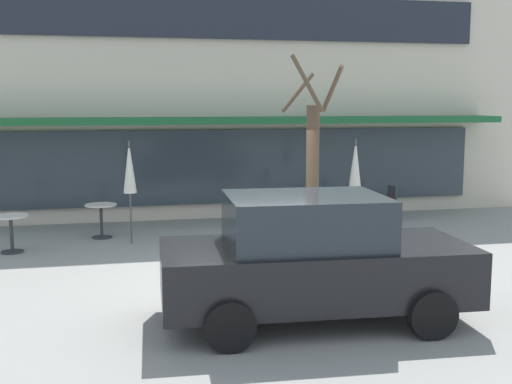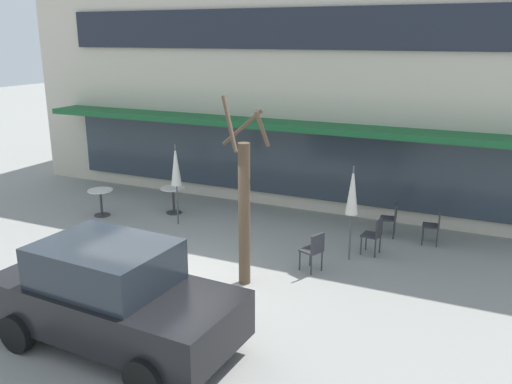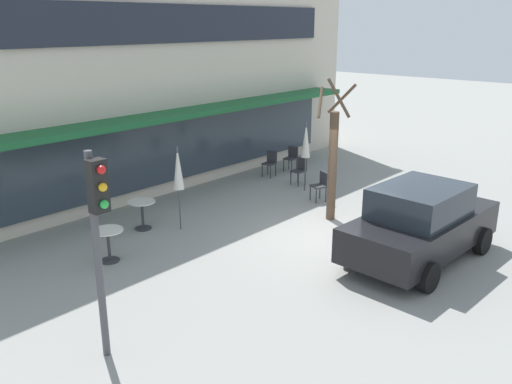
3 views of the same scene
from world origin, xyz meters
TOP-DOWN VIEW (x-y plane):
  - ground_plane at (0.00, 0.00)m, footprint 80.00×80.00m
  - building_facade at (0.00, 9.96)m, footprint 18.17×9.10m
  - cafe_table_near_wall at (-4.32, 3.04)m, footprint 0.70×0.70m
  - cafe_table_streetside at (-2.59, 4.10)m, footprint 0.70×0.70m
  - patio_umbrella_green_folded at (-1.96, 3.35)m, footprint 0.28×0.28m
  - patio_umbrella_cream_folded at (2.92, 2.96)m, footprint 0.28×0.28m
  - cafe_chair_0 at (3.35, 3.49)m, footprint 0.44×0.44m
  - cafe_chair_1 at (4.52, 4.75)m, footprint 0.43×0.43m
  - cafe_chair_2 at (3.46, 4.86)m, footprint 0.45×0.45m
  - cafe_chair_3 at (2.39, 1.99)m, footprint 0.52×0.52m
  - parked_sedan at (0.37, -2.12)m, footprint 4.28×2.18m
  - street_tree at (1.28, 0.87)m, footprint 1.03×1.04m
  - traffic_light_pole at (-6.43, -0.09)m, footprint 0.26×0.44m

SIDE VIEW (x-z plane):
  - ground_plane at x=0.00m, z-range 0.00..0.00m
  - cafe_table_near_wall at x=-4.32m, z-range 0.14..0.90m
  - cafe_table_streetside at x=-2.59m, z-range 0.14..0.90m
  - cafe_chair_0 at x=3.35m, z-range 0.08..0.97m
  - cafe_chair_1 at x=4.52m, z-range 0.08..0.97m
  - cafe_chair_2 at x=3.46m, z-range 0.08..0.97m
  - cafe_chair_3 at x=2.39m, z-range 0.08..0.97m
  - parked_sedan at x=0.37m, z-range 0.00..1.76m
  - patio_umbrella_green_folded at x=-1.96m, z-range 0.53..2.73m
  - patio_umbrella_cream_folded at x=2.92m, z-range 0.53..2.73m
  - street_tree at x=1.28m, z-range -0.25..3.59m
  - traffic_light_pole at x=-6.43m, z-range 0.60..4.00m
  - building_facade at x=0.00m, z-range 0.00..7.10m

